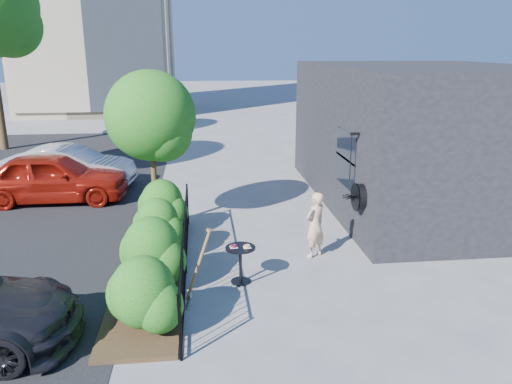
{
  "coord_description": "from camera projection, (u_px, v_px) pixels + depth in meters",
  "views": [
    {
      "loc": [
        -1.12,
        -9.53,
        4.51
      ],
      "look_at": [
        0.16,
        1.72,
        1.2
      ],
      "focal_mm": 35.0,
      "sensor_mm": 36.0,
      "label": 1
    }
  ],
  "objects": [
    {
      "name": "shop_building",
      "position": [
        424.0,
        134.0,
        14.8
      ],
      "size": [
        6.22,
        9.0,
        4.0
      ],
      "color": "black",
      "rests_on": "ground"
    },
    {
      "name": "cafe_table",
      "position": [
        241.0,
        258.0,
        9.79
      ],
      "size": [
        0.6,
        0.6,
        0.8
      ],
      "rotation": [
        0.0,
        0.0,
        0.06
      ],
      "color": "black",
      "rests_on": "ground"
    },
    {
      "name": "shrubs",
      "position": [
        155.0,
        241.0,
        10.15
      ],
      "size": [
        1.1,
        5.6,
        1.24
      ],
      "color": "#1A5914",
      "rests_on": "ground"
    },
    {
      "name": "car_silver",
      "position": [
        69.0,
        167.0,
        16.41
      ],
      "size": [
        4.35,
        1.97,
        1.39
      ],
      "primitive_type": "imported",
      "rotation": [
        0.0,
        0.0,
        1.45
      ],
      "color": "#A9A9AE",
      "rests_on": "ground"
    },
    {
      "name": "fence",
      "position": [
        185.0,
        248.0,
        10.16
      ],
      "size": [
        0.05,
        6.05,
        1.1
      ],
      "color": "black",
      "rests_on": "ground"
    },
    {
      "name": "woman",
      "position": [
        315.0,
        225.0,
        10.96
      ],
      "size": [
        0.65,
        0.6,
        1.48
      ],
      "primitive_type": "imported",
      "rotation": [
        0.0,
        0.0,
        3.76
      ],
      "color": "#D4AB89",
      "rests_on": "ground"
    },
    {
      "name": "shovel",
      "position": [
        196.0,
        273.0,
        8.79
      ],
      "size": [
        0.53,
        0.2,
        1.53
      ],
      "color": "brown",
      "rests_on": "ground"
    },
    {
      "name": "car_red",
      "position": [
        53.0,
        177.0,
        14.91
      ],
      "size": [
        4.38,
        1.8,
        1.49
      ],
      "primitive_type": "imported",
      "rotation": [
        0.0,
        0.0,
        1.56
      ],
      "color": "#A2180D",
      "rests_on": "ground"
    },
    {
      "name": "ground",
      "position": [
        258.0,
        270.0,
        10.48
      ],
      "size": [
        120.0,
        120.0,
        0.0
      ],
      "primitive_type": "plane",
      "color": "gray",
      "rests_on": "ground"
    },
    {
      "name": "patio_tree",
      "position": [
        153.0,
        121.0,
        12.09
      ],
      "size": [
        2.2,
        2.2,
        3.94
      ],
      "color": "#3F2B19",
      "rests_on": "ground"
    },
    {
      "name": "planting_bed",
      "position": [
        151.0,
        273.0,
        10.23
      ],
      "size": [
        1.3,
        6.0,
        0.08
      ],
      "primitive_type": "cube",
      "color": "#382616",
      "rests_on": "ground"
    }
  ]
}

